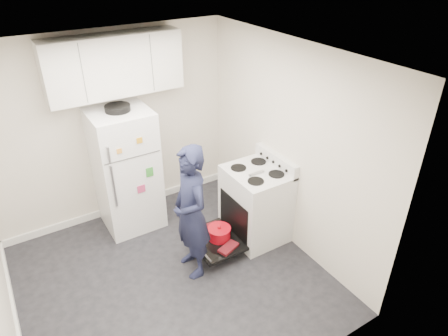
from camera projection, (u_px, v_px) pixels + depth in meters
room at (159, 189)px, 3.97m from camera, size 3.21×3.21×2.51m
electric_range at (255, 205)px, 5.02m from camera, size 0.66×0.76×1.10m
open_oven_door at (217, 237)px, 4.90m from camera, size 0.55×0.70×0.22m
refrigerator at (126, 170)px, 5.09m from camera, size 0.72×0.74×1.68m
upper_cabinets at (114, 65)px, 4.61m from camera, size 1.60×0.33×0.70m
person at (191, 213)px, 4.31m from camera, size 0.41×0.60×1.59m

